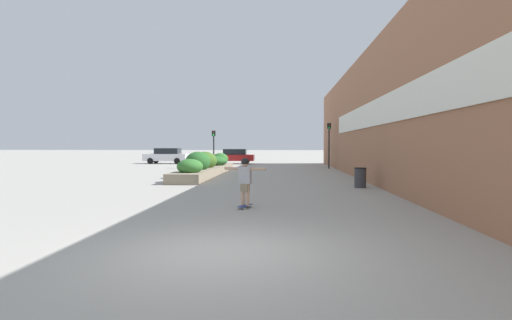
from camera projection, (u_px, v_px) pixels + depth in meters
name	position (u px, v px, depth m)	size (l,w,h in m)	color
ground_plane	(220.00, 252.00, 7.03)	(300.00, 300.00, 0.00)	#A3A099
building_wall_right	(370.00, 116.00, 21.00)	(0.67, 41.39, 6.84)	#9E6647
planter_box	(206.00, 166.00, 25.15)	(1.81, 12.87, 1.52)	gray
skateboard	(245.00, 206.00, 11.94)	(0.42, 0.75, 0.09)	navy
skateboarder	(245.00, 177.00, 11.91)	(1.29, 0.48, 1.42)	tan
trash_bin	(360.00, 178.00, 17.71)	(0.53, 0.53, 0.89)	#38383D
car_leftmost	(234.00, 156.00, 40.66)	(4.18, 1.85, 1.50)	maroon
car_center_left	(167.00, 156.00, 41.00)	(4.43, 1.97, 1.59)	silver
car_center_right	(396.00, 157.00, 37.35)	(3.87, 2.01, 1.47)	navy
traffic_light_left	(214.00, 142.00, 32.83)	(0.28, 0.30, 3.10)	black
traffic_light_right	(329.00, 138.00, 32.04)	(0.28, 0.30, 3.67)	black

